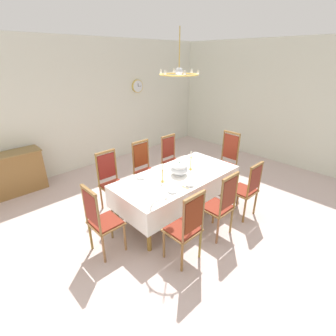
# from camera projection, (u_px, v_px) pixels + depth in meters

# --- Properties ---
(ground) EXTENTS (7.60, 6.40, 0.04)m
(ground) POSITION_uv_depth(u_px,v_px,m) (178.00, 212.00, 4.73)
(ground) COLOR beige
(back_wall) EXTENTS (7.60, 0.08, 3.15)m
(back_wall) POSITION_uv_depth(u_px,v_px,m) (87.00, 106.00, 6.20)
(back_wall) COLOR silver
(back_wall) RESTS_ON ground
(right_wall) EXTENTS (0.08, 6.40, 3.15)m
(right_wall) POSITION_uv_depth(u_px,v_px,m) (280.00, 104.00, 6.48)
(right_wall) COLOR silver
(right_wall) RESTS_ON ground
(dining_table) EXTENTS (2.29, 1.09, 0.76)m
(dining_table) POSITION_uv_depth(u_px,v_px,m) (177.00, 179.00, 4.45)
(dining_table) COLOR olive
(dining_table) RESTS_ON ground
(tablecloth) EXTENTS (2.31, 1.11, 0.41)m
(tablecloth) POSITION_uv_depth(u_px,v_px,m) (177.00, 181.00, 4.46)
(tablecloth) COLOR white
(tablecloth) RESTS_ON dining_table
(chair_south_a) EXTENTS (0.44, 0.42, 1.14)m
(chair_south_a) POSITION_uv_depth(u_px,v_px,m) (186.00, 227.00, 3.36)
(chair_south_a) COLOR brown
(chair_south_a) RESTS_ON ground
(chair_north_a) EXTENTS (0.44, 0.42, 1.14)m
(chair_north_a) POSITION_uv_depth(u_px,v_px,m) (111.00, 180.00, 4.61)
(chair_north_a) COLOR olive
(chair_north_a) RESTS_ON ground
(chair_south_b) EXTENTS (0.44, 0.42, 1.14)m
(chair_south_b) POSITION_uv_depth(u_px,v_px,m) (221.00, 204.00, 3.87)
(chair_south_b) COLOR olive
(chair_south_b) RESTS_ON ground
(chair_north_b) EXTENTS (0.44, 0.42, 1.16)m
(chair_north_b) POSITION_uv_depth(u_px,v_px,m) (145.00, 168.00, 5.12)
(chair_north_b) COLOR olive
(chair_north_b) RESTS_ON ground
(chair_south_c) EXTENTS (0.44, 0.42, 1.08)m
(chair_south_c) POSITION_uv_depth(u_px,v_px,m) (246.00, 188.00, 4.38)
(chair_south_c) COLOR brown
(chair_south_c) RESTS_ON ground
(chair_north_c) EXTENTS (0.44, 0.42, 1.11)m
(chair_north_c) POSITION_uv_depth(u_px,v_px,m) (172.00, 159.00, 5.62)
(chair_north_c) COLOR olive
(chair_north_c) RESTS_ON ground
(chair_head_west) EXTENTS (0.42, 0.44, 1.13)m
(chair_head_west) POSITION_uv_depth(u_px,v_px,m) (101.00, 220.00, 3.51)
(chair_head_west) COLOR olive
(chair_head_west) RESTS_ON ground
(chair_head_east) EXTENTS (0.42, 0.44, 1.24)m
(chair_head_east) POSITION_uv_depth(u_px,v_px,m) (226.00, 160.00, 5.45)
(chair_head_east) COLOR brown
(chair_head_east) RESTS_ON ground
(soup_tureen) EXTENTS (0.32, 0.32, 0.25)m
(soup_tureen) POSITION_uv_depth(u_px,v_px,m) (179.00, 169.00, 4.40)
(soup_tureen) COLOR silver
(soup_tureen) RESTS_ON tablecloth
(candlestick_west) EXTENTS (0.07, 0.07, 0.33)m
(candlestick_west) POSITION_uv_depth(u_px,v_px,m) (163.00, 175.00, 4.14)
(candlestick_west) COLOR gold
(candlestick_west) RESTS_ON tablecloth
(candlestick_east) EXTENTS (0.07, 0.07, 0.37)m
(candlestick_east) POSITION_uv_depth(u_px,v_px,m) (191.00, 162.00, 4.58)
(candlestick_east) COLOR gold
(candlestick_east) RESTS_ON tablecloth
(bowl_near_left) EXTENTS (0.14, 0.14, 0.04)m
(bowl_near_left) POSITION_uv_depth(u_px,v_px,m) (190.00, 185.00, 4.05)
(bowl_near_left) COLOR silver
(bowl_near_left) RESTS_ON tablecloth
(bowl_near_right) EXTENTS (0.17, 0.17, 0.04)m
(bowl_near_right) POSITION_uv_depth(u_px,v_px,m) (180.00, 160.00, 5.00)
(bowl_near_right) COLOR silver
(bowl_near_right) RESTS_ON tablecloth
(bowl_far_left) EXTENTS (0.18, 0.18, 0.04)m
(bowl_far_left) POSITION_uv_depth(u_px,v_px,m) (141.00, 177.00, 4.32)
(bowl_far_left) COLOR silver
(bowl_far_left) RESTS_ON tablecloth
(bowl_far_right) EXTENTS (0.15, 0.15, 0.03)m
(bowl_far_right) POSITION_uv_depth(u_px,v_px,m) (173.00, 191.00, 3.87)
(bowl_far_right) COLOR silver
(bowl_far_right) RESTS_ON tablecloth
(spoon_primary) EXTENTS (0.03, 0.18, 0.01)m
(spoon_primary) POSITION_uv_depth(u_px,v_px,m) (184.00, 187.00, 4.01)
(spoon_primary) COLOR gold
(spoon_primary) RESTS_ON tablecloth
(spoon_secondary) EXTENTS (0.05, 0.18, 0.01)m
(spoon_secondary) POSITION_uv_depth(u_px,v_px,m) (183.00, 159.00, 5.10)
(spoon_secondary) COLOR gold
(spoon_secondary) RESTS_ON tablecloth
(sideboard) EXTENTS (1.44, 0.48, 0.90)m
(sideboard) POSITION_uv_depth(u_px,v_px,m) (7.00, 175.00, 5.12)
(sideboard) COLOR brown
(sideboard) RESTS_ON ground
(mounted_clock) EXTENTS (0.36, 0.06, 0.36)m
(mounted_clock) POSITION_uv_depth(u_px,v_px,m) (138.00, 86.00, 6.99)
(mounted_clock) COLOR #D1B251
(chandelier) EXTENTS (0.61, 0.60, 0.66)m
(chandelier) POSITION_uv_depth(u_px,v_px,m) (179.00, 74.00, 3.71)
(chandelier) COLOR gold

